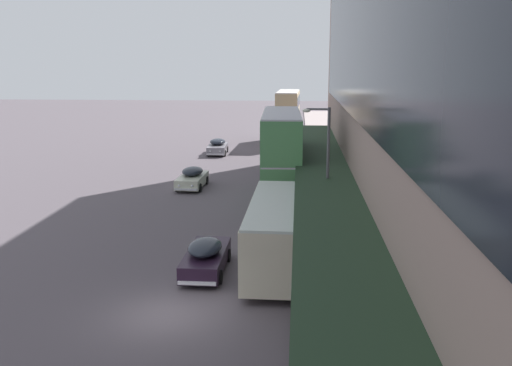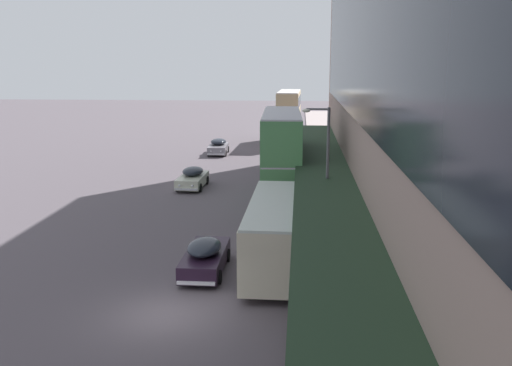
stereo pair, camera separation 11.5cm
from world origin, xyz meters
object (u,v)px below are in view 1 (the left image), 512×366
at_px(sedan_lead_near, 192,178).
at_px(sedan_trailing_mid, 218,147).
at_px(transit_bus_kerbside_rear, 288,115).
at_px(transit_bus_kerbside_front, 277,230).
at_px(pedestrian_at_kerb, 344,225).
at_px(sedan_lead_mid, 290,159).
at_px(transit_bus_kerbside_far, 281,153).
at_px(sedan_far_back, 206,256).
at_px(street_lamp, 325,162).
at_px(sedan_second_mid, 288,149).

height_order(sedan_lead_near, sedan_trailing_mid, sedan_trailing_mid).
bearing_deg(transit_bus_kerbside_rear, transit_bus_kerbside_front, -89.59).
xyz_separation_m(transit_bus_kerbside_front, pedestrian_at_kerb, (3.37, 3.31, -0.64)).
bearing_deg(sedan_lead_near, sedan_lead_mid, 49.07).
distance_m(transit_bus_kerbside_far, sedan_lead_near, 8.15).
relative_size(transit_bus_kerbside_front, sedan_far_back, 1.96).
bearing_deg(sedan_lead_near, sedan_trailing_mid, 91.06).
bearing_deg(sedan_trailing_mid, sedan_lead_mid, -44.40).
relative_size(transit_bus_kerbside_rear, transit_bus_kerbside_far, 0.89).
bearing_deg(street_lamp, sedan_lead_mid, 95.79).
xyz_separation_m(sedan_second_mid, sedan_lead_near, (-7.05, -15.11, 0.01)).
xyz_separation_m(sedan_far_back, sedan_lead_mid, (3.51, 26.31, 0.04)).
bearing_deg(sedan_far_back, sedan_trailing_mid, 97.09).
height_order(transit_bus_kerbside_far, sedan_lead_mid, transit_bus_kerbside_far).
relative_size(transit_bus_kerbside_front, transit_bus_kerbside_rear, 1.03).
xyz_separation_m(transit_bus_kerbside_front, street_lamp, (2.36, 4.67, 2.41)).
bearing_deg(transit_bus_kerbside_far, pedestrian_at_kerb, -70.25).
bearing_deg(transit_bus_kerbside_front, sedan_second_mid, 90.18).
bearing_deg(pedestrian_at_kerb, sedan_lead_mid, 98.01).
distance_m(transit_bus_kerbside_rear, sedan_lead_mid, 16.77).
distance_m(sedan_second_mid, sedan_lead_mid, 6.56).
bearing_deg(sedan_far_back, transit_bus_kerbside_far, 78.07).
bearing_deg(sedan_second_mid, sedan_lead_mid, -86.77).
relative_size(transit_bus_kerbside_rear, pedestrian_at_kerb, 4.96).
relative_size(sedan_second_mid, sedan_far_back, 0.91).
relative_size(transit_bus_kerbside_front, sedan_trailing_mid, 2.02).
height_order(sedan_trailing_mid, street_lamp, street_lamp).
bearing_deg(sedan_far_back, sedan_lead_mid, 82.39).
bearing_deg(street_lamp, sedan_far_back, -134.71).
height_order(transit_bus_kerbside_front, sedan_second_mid, transit_bus_kerbside_front).
height_order(transit_bus_kerbside_front, sedan_lead_near, transit_bus_kerbside_front).
distance_m(transit_bus_kerbside_far, street_lamp, 9.05).
distance_m(transit_bus_kerbside_far, sedan_trailing_mid, 21.02).
height_order(transit_bus_kerbside_rear, sedan_lead_near, transit_bus_kerbside_rear).
relative_size(transit_bus_kerbside_front, sedan_second_mid, 2.15).
distance_m(transit_bus_kerbside_rear, transit_bus_kerbside_far, 28.59).
bearing_deg(transit_bus_kerbside_rear, sedan_lead_mid, -88.03).
relative_size(sedan_second_mid, street_lamp, 0.62).
height_order(sedan_second_mid, street_lamp, street_lamp).
height_order(sedan_second_mid, sedan_lead_near, sedan_lead_near).
relative_size(transit_bus_kerbside_front, street_lamp, 1.34).
xyz_separation_m(transit_bus_kerbside_rear, pedestrian_at_kerb, (3.67, -38.58, -2.11)).
height_order(transit_bus_kerbside_front, transit_bus_kerbside_rear, transit_bus_kerbside_rear).
xyz_separation_m(transit_bus_kerbside_rear, street_lamp, (2.67, -37.22, 0.94)).
distance_m(sedan_lead_near, street_lamp, 15.76).
distance_m(transit_bus_kerbside_front, sedan_trailing_mid, 33.73).
xyz_separation_m(sedan_trailing_mid, street_lamp, (9.82, -28.21, 3.45)).
bearing_deg(pedestrian_at_kerb, street_lamp, 126.20).
bearing_deg(transit_bus_kerbside_rear, pedestrian_at_kerb, -84.57).
distance_m(transit_bus_kerbside_front, sedan_second_mid, 31.88).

